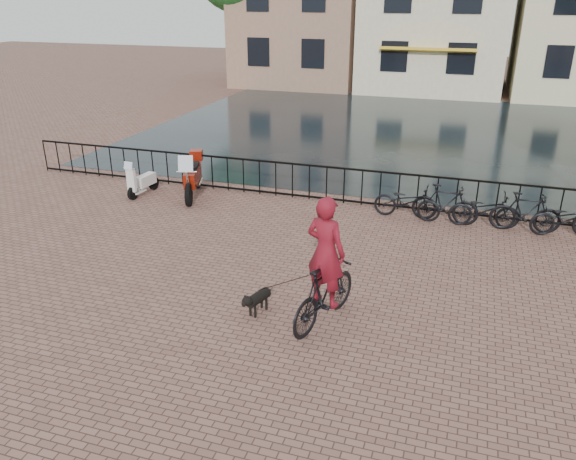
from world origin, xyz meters
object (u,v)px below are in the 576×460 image
(cyclist, at_px, (325,269))
(motorcycle, at_px, (192,171))
(dog, at_px, (258,301))
(scooter, at_px, (142,175))

(cyclist, distance_m, motorcycle, 7.52)
(dog, bearing_deg, scooter, 154.55)
(cyclist, relative_size, dog, 3.58)
(cyclist, height_order, dog, cyclist)
(cyclist, height_order, scooter, cyclist)
(motorcycle, height_order, scooter, motorcycle)
(motorcycle, bearing_deg, dog, -70.90)
(dog, xyz_separation_m, scooter, (-5.50, 5.08, 0.32))
(dog, relative_size, scooter, 0.61)
(motorcycle, bearing_deg, scooter, 174.53)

